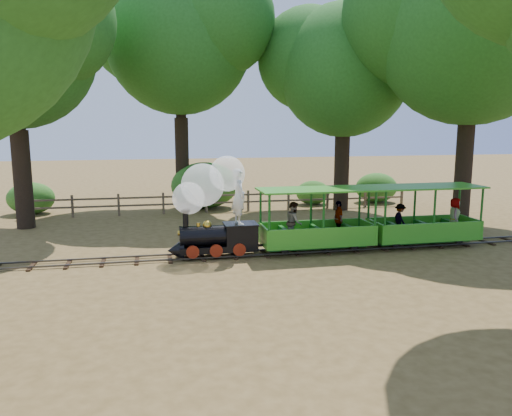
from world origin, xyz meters
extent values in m
plane|color=olive|center=(0.00, 0.00, 0.00)|extent=(90.00, 90.00, 0.00)
cube|color=#3F3D3A|center=(0.00, -0.30, 0.08)|extent=(22.00, 0.05, 0.05)
cube|color=#3F3D3A|center=(0.00, 0.30, 0.08)|extent=(22.00, 0.05, 0.05)
cube|color=#382314|center=(0.00, 0.00, 0.03)|extent=(0.12, 1.00, 0.05)
cube|color=#382314|center=(-5.00, 0.00, 0.03)|extent=(0.12, 1.00, 0.05)
cube|color=#382314|center=(5.00, 0.00, 0.03)|extent=(0.12, 1.00, 0.05)
cube|color=black|center=(-1.50, 0.00, 0.30)|extent=(2.43, 0.77, 0.20)
cylinder|color=black|center=(-1.89, 0.00, 0.71)|extent=(1.55, 0.62, 0.62)
cylinder|color=black|center=(-2.50, 0.00, 1.26)|extent=(0.18, 0.18, 0.49)
sphere|color=gold|center=(-1.83, 0.00, 1.04)|extent=(0.29, 0.29, 0.29)
cylinder|color=gold|center=(-2.11, 0.00, 1.06)|extent=(0.11, 0.11, 0.11)
cube|color=black|center=(-0.78, 0.00, 0.70)|extent=(1.00, 0.77, 0.61)
cube|color=black|center=(-0.78, 0.00, 1.03)|extent=(1.05, 0.84, 0.04)
cone|color=black|center=(-2.83, 0.00, 0.28)|extent=(0.50, 0.71, 0.71)
cylinder|color=gold|center=(-2.70, 0.00, 0.82)|extent=(0.11, 0.15, 0.15)
cylinder|color=maroon|center=(-2.33, -0.40, 0.30)|extent=(0.40, 0.07, 0.40)
cylinder|color=maroon|center=(-2.33, 0.40, 0.30)|extent=(0.40, 0.07, 0.40)
cylinder|color=maroon|center=(-1.61, -0.40, 0.30)|extent=(0.40, 0.07, 0.40)
cylinder|color=maroon|center=(-1.61, 0.40, 0.30)|extent=(0.40, 0.07, 0.40)
cylinder|color=maroon|center=(-0.89, -0.40, 0.30)|extent=(0.40, 0.07, 0.40)
cylinder|color=maroon|center=(-0.89, 0.40, 0.30)|extent=(0.40, 0.07, 0.40)
sphere|color=white|center=(-2.39, 0.05, 1.89)|extent=(1.00, 1.00, 1.00)
sphere|color=white|center=(-1.94, 0.10, 2.28)|extent=(1.33, 1.33, 1.33)
sphere|color=white|center=(-1.17, 0.15, 2.61)|extent=(1.11, 1.11, 1.11)
imported|color=white|center=(-0.87, -0.15, 1.92)|extent=(0.55, 0.72, 1.75)
cube|color=green|center=(1.74, 0.00, 0.34)|extent=(3.65, 1.40, 0.11)
cube|color=#145A17|center=(1.74, 0.00, 0.21)|extent=(3.29, 0.54, 0.15)
cube|color=green|center=(1.74, -0.65, 0.66)|extent=(3.65, 0.06, 0.54)
cube|color=green|center=(1.74, 0.65, 0.66)|extent=(3.65, 0.06, 0.54)
cube|color=green|center=(1.74, 0.00, 2.05)|extent=(3.81, 1.56, 0.05)
cylinder|color=#145A17|center=(0.00, -0.63, 1.20)|extent=(0.08, 0.08, 1.72)
cylinder|color=#145A17|center=(0.00, 0.63, 1.20)|extent=(0.08, 0.08, 1.72)
cylinder|color=#145A17|center=(3.48, -0.63, 1.20)|extent=(0.08, 0.08, 1.72)
cylinder|color=#145A17|center=(3.48, 0.63, 1.20)|extent=(0.08, 0.08, 1.72)
cube|color=#145A17|center=(0.65, 0.00, 0.60)|extent=(0.13, 1.18, 0.43)
cube|color=#145A17|center=(1.74, 0.00, 0.60)|extent=(0.13, 1.18, 0.43)
cube|color=#145A17|center=(2.84, 0.00, 0.60)|extent=(0.13, 1.18, 0.43)
cylinder|color=black|center=(0.57, -0.37, 0.25)|extent=(0.30, 0.06, 0.30)
cylinder|color=black|center=(0.57, 0.37, 0.25)|extent=(0.30, 0.06, 0.30)
cylinder|color=black|center=(2.91, -0.37, 0.25)|extent=(0.30, 0.06, 0.30)
cylinder|color=black|center=(2.91, 0.37, 0.25)|extent=(0.30, 0.06, 0.30)
imported|color=gray|center=(0.93, -0.10, 1.04)|extent=(0.60, 0.72, 1.31)
imported|color=gray|center=(2.57, 0.25, 1.01)|extent=(0.36, 0.74, 1.23)
cube|color=green|center=(5.56, 0.00, 0.34)|extent=(3.65, 1.40, 0.11)
cube|color=#145A17|center=(5.56, 0.00, 0.21)|extent=(3.29, 0.54, 0.15)
cube|color=green|center=(5.56, -0.65, 0.66)|extent=(3.65, 0.06, 0.54)
cube|color=green|center=(5.56, 0.65, 0.66)|extent=(3.65, 0.06, 0.54)
cube|color=green|center=(5.56, 0.00, 2.05)|extent=(3.81, 1.56, 0.05)
cylinder|color=#145A17|center=(3.82, -0.63, 1.20)|extent=(0.08, 0.08, 1.72)
cylinder|color=#145A17|center=(3.82, 0.63, 1.20)|extent=(0.08, 0.08, 1.72)
cylinder|color=#145A17|center=(7.30, -0.63, 1.20)|extent=(0.08, 0.08, 1.72)
cylinder|color=#145A17|center=(7.30, 0.63, 1.20)|extent=(0.08, 0.08, 1.72)
cube|color=#145A17|center=(4.46, 0.00, 0.60)|extent=(0.13, 1.18, 0.43)
cube|color=#145A17|center=(5.56, 0.00, 0.60)|extent=(0.13, 1.18, 0.43)
cube|color=#145A17|center=(6.65, 0.00, 0.60)|extent=(0.13, 1.18, 0.43)
cylinder|color=black|center=(4.39, -0.37, 0.25)|extent=(0.30, 0.06, 0.30)
cylinder|color=black|center=(4.39, 0.37, 0.25)|extent=(0.30, 0.06, 0.30)
cylinder|color=black|center=(6.72, -0.37, 0.25)|extent=(0.30, 0.06, 0.30)
cylinder|color=black|center=(6.72, 0.37, 0.25)|extent=(0.30, 0.06, 0.30)
imported|color=gray|center=(4.82, 0.27, 0.92)|extent=(0.44, 0.71, 1.06)
imported|color=gray|center=(6.68, -0.07, 1.01)|extent=(0.64, 0.73, 1.25)
cylinder|color=#2D2116|center=(-8.50, 6.00, 1.95)|extent=(0.70, 0.70, 3.90)
cylinder|color=#2D2116|center=(-8.50, 6.00, 5.01)|extent=(0.52, 0.53, 2.23)
sphere|color=#22591C|center=(-8.50, 6.00, 7.08)|extent=(6.32, 6.32, 6.32)
sphere|color=#22591C|center=(-6.92, 5.05, 7.87)|extent=(4.74, 4.74, 4.74)
cylinder|color=#2D2116|center=(-2.00, 9.50, 2.21)|extent=(0.66, 0.66, 4.43)
cylinder|color=#2D2116|center=(-2.00, 9.50, 5.69)|extent=(0.50, 0.50, 2.53)
sphere|color=#22591C|center=(-2.00, 9.50, 7.99)|extent=(6.90, 6.90, 6.90)
sphere|color=#22591C|center=(-0.27, 8.46, 8.85)|extent=(5.18, 5.18, 5.18)
sphere|color=#22591C|center=(-3.55, 10.71, 8.68)|extent=(5.52, 5.52, 5.52)
cylinder|color=#2D2116|center=(5.50, 7.50, 1.80)|extent=(0.72, 0.72, 3.60)
cylinder|color=#2D2116|center=(5.50, 7.50, 4.63)|extent=(0.54, 0.54, 2.06)
sphere|color=#22591C|center=(5.50, 7.50, 6.59)|extent=(6.18, 6.18, 6.18)
sphere|color=#22591C|center=(7.04, 6.57, 7.36)|extent=(4.63, 4.63, 4.63)
sphere|color=#22591C|center=(4.11, 8.58, 7.21)|extent=(4.94, 4.94, 4.94)
cylinder|color=#2D2116|center=(9.00, 3.00, 2.13)|extent=(0.68, 0.68, 4.27)
cylinder|color=#2D2116|center=(9.00, 3.00, 5.49)|extent=(0.51, 0.51, 2.44)
sphere|color=#22591C|center=(9.00, 3.00, 7.85)|extent=(7.58, 7.58, 7.58)
sphere|color=#22591C|center=(7.29, 4.33, 8.60)|extent=(6.06, 6.06, 6.06)
cube|color=brown|center=(-9.00, 8.00, 0.50)|extent=(0.10, 0.10, 1.00)
cube|color=brown|center=(-7.00, 8.00, 0.50)|extent=(0.10, 0.10, 1.00)
cube|color=brown|center=(-5.00, 8.00, 0.50)|extent=(0.10, 0.10, 1.00)
cube|color=brown|center=(-3.00, 8.00, 0.50)|extent=(0.10, 0.10, 1.00)
cube|color=brown|center=(-1.00, 8.00, 0.50)|extent=(0.10, 0.10, 1.00)
cube|color=brown|center=(1.00, 8.00, 0.50)|extent=(0.10, 0.10, 1.00)
cube|color=brown|center=(3.00, 8.00, 0.50)|extent=(0.10, 0.10, 1.00)
cube|color=brown|center=(5.00, 8.00, 0.50)|extent=(0.10, 0.10, 1.00)
cube|color=brown|center=(7.00, 8.00, 0.50)|extent=(0.10, 0.10, 1.00)
cube|color=brown|center=(9.00, 8.00, 0.50)|extent=(0.10, 0.10, 1.00)
cube|color=brown|center=(0.00, 8.00, 0.80)|extent=(18.00, 0.06, 0.08)
cube|color=brown|center=(0.00, 8.00, 0.45)|extent=(18.00, 0.06, 0.08)
ellipsoid|color=#2D6B1E|center=(-9.00, 9.30, 0.74)|extent=(2.13, 1.64, 1.47)
ellipsoid|color=#2D6B1E|center=(-0.94, 9.30, 1.14)|extent=(3.29, 2.53, 2.27)
ellipsoid|color=#2D6B1E|center=(4.67, 9.30, 0.61)|extent=(1.77, 1.36, 1.23)
ellipsoid|color=#2D6B1E|center=(8.20, 9.30, 0.78)|extent=(2.26, 1.74, 1.56)
camera|label=1|loc=(-3.44, -15.16, 4.15)|focal=35.00mm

